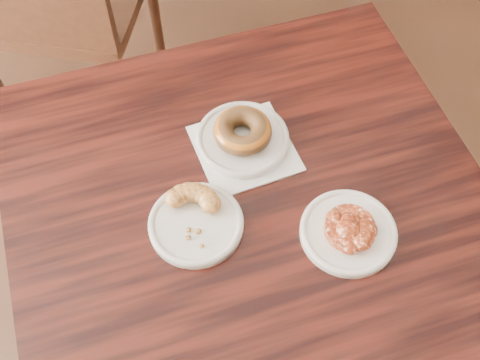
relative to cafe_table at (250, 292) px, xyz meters
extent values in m
plane|color=black|center=(-0.02, 0.22, -0.38)|extent=(5.00, 5.00, 0.00)
cube|color=black|center=(0.00, 0.00, 0.00)|extent=(0.95, 0.95, 0.75)
cube|color=white|center=(0.01, 0.13, 0.38)|extent=(0.20, 0.20, 0.00)
cylinder|color=silver|center=(0.01, 0.14, 0.39)|extent=(0.17, 0.17, 0.01)
cylinder|color=silver|center=(-0.10, -0.02, 0.38)|extent=(0.16, 0.16, 0.01)
cylinder|color=white|center=(0.15, -0.08, 0.38)|extent=(0.16, 0.16, 0.01)
torus|color=#8F4214|center=(0.01, 0.14, 0.41)|extent=(0.11, 0.11, 0.04)
camera|label=1|loc=(-0.11, -0.51, 1.27)|focal=45.00mm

